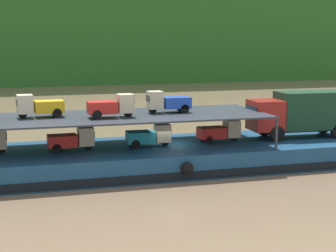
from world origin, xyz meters
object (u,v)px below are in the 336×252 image
at_px(mini_truck_lower_fore, 220,131).
at_px(mini_truck_upper_bow, 168,102).
at_px(mini_truck_lower_aft, 72,139).
at_px(mini_truck_upper_fore, 112,106).
at_px(covered_lorry, 301,112).
at_px(mini_truck_upper_mid, 39,106).
at_px(mini_truck_lower_mid, 149,136).
at_px(cargo_barge, 168,156).

relative_size(mini_truck_lower_fore, mini_truck_upper_bow, 1.00).
height_order(mini_truck_lower_aft, mini_truck_upper_fore, mini_truck_upper_fore).
height_order(mini_truck_upper_fore, mini_truck_upper_bow, same).
distance_m(covered_lorry, mini_truck_upper_fore, 13.20).
relative_size(mini_truck_lower_fore, mini_truck_upper_mid, 0.98).
bearing_deg(mini_truck_lower_mid, mini_truck_lower_fore, 3.50).
xyz_separation_m(mini_truck_lower_mid, mini_truck_upper_fore, (-2.44, -0.55, 2.00)).
bearing_deg(mini_truck_lower_mid, mini_truck_lower_aft, 178.81).
relative_size(covered_lorry, mini_truck_lower_mid, 2.85).
relative_size(cargo_barge, mini_truck_upper_mid, 10.31).
bearing_deg(mini_truck_upper_mid, covered_lorry, -1.53).
distance_m(covered_lorry, mini_truck_upper_bow, 9.38).
bearing_deg(mini_truck_lower_mid, mini_truck_upper_fore, -167.39).
distance_m(mini_truck_lower_aft, mini_truck_upper_bow, 6.48).
xyz_separation_m(mini_truck_upper_mid, mini_truck_upper_bow, (7.93, -0.14, 0.00)).
height_order(mini_truck_lower_mid, mini_truck_upper_bow, mini_truck_upper_bow).
distance_m(covered_lorry, mini_truck_lower_mid, 10.75).
height_order(mini_truck_lower_aft, mini_truck_lower_fore, same).
bearing_deg(cargo_barge, mini_truck_upper_bow, 78.13).
bearing_deg(mini_truck_lower_aft, mini_truck_upper_mid, 160.26).
relative_size(covered_lorry, mini_truck_lower_aft, 2.86).
bearing_deg(cargo_barge, mini_truck_upper_mid, 176.14).
distance_m(mini_truck_upper_mid, mini_truck_upper_bow, 7.93).
bearing_deg(covered_lorry, mini_truck_upper_mid, 178.47).
bearing_deg(mini_truck_upper_fore, mini_truck_lower_aft, 164.51).
relative_size(mini_truck_lower_aft, mini_truck_lower_mid, 0.99).
height_order(mini_truck_upper_mid, mini_truck_upper_fore, same).
relative_size(mini_truck_lower_mid, mini_truck_upper_mid, 1.00).
height_order(cargo_barge, mini_truck_lower_aft, mini_truck_lower_aft).
distance_m(mini_truck_lower_mid, mini_truck_upper_mid, 6.89).
relative_size(mini_truck_upper_mid, mini_truck_upper_bow, 1.02).
relative_size(mini_truck_lower_aft, mini_truck_upper_mid, 0.99).
distance_m(mini_truck_lower_aft, mini_truck_lower_fore, 9.57).
xyz_separation_m(covered_lorry, mini_truck_upper_bow, (-9.33, 0.32, 1.00)).
relative_size(mini_truck_lower_mid, mini_truck_upper_bow, 1.01).
bearing_deg(mini_truck_upper_bow, mini_truck_lower_aft, -175.32).
relative_size(covered_lorry, mini_truck_lower_fore, 2.88).
bearing_deg(covered_lorry, mini_truck_lower_mid, -178.50).
relative_size(mini_truck_lower_mid, mini_truck_upper_fore, 1.02).
distance_m(covered_lorry, mini_truck_upper_mid, 17.29).
bearing_deg(mini_truck_lower_mid, mini_truck_upper_bow, 23.67).
distance_m(cargo_barge, mini_truck_upper_fore, 5.13).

